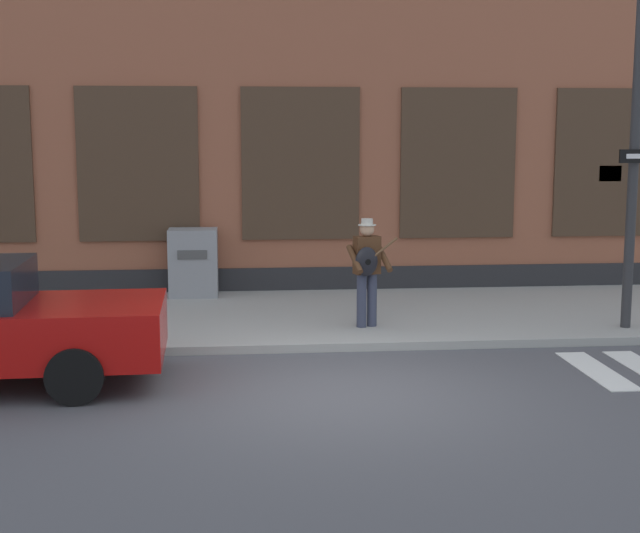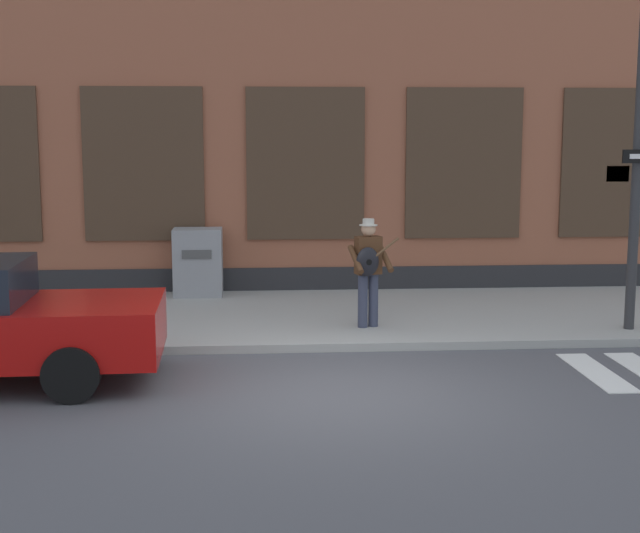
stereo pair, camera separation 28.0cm
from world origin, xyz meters
name	(u,v)px [view 1 (the left image)]	position (x,y,z in m)	size (l,w,h in m)	color
ground_plane	(339,393)	(0.00, 0.00, 0.00)	(160.00, 160.00, 0.00)	#4C4C51
sidewalk	(310,317)	(0.00, 4.21, 0.06)	(28.00, 4.42, 0.12)	#9E9E99
building_backdrop	(294,133)	(0.00, 8.41, 3.06)	(28.00, 4.06, 6.12)	#99563D
busker	(367,266)	(0.77, 3.07, 1.06)	(0.77, 0.64, 1.66)	#33384C
utility_box	(193,262)	(-1.99, 5.97, 0.73)	(0.88, 0.64, 1.23)	gray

